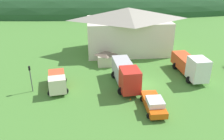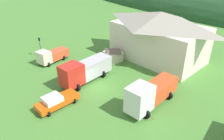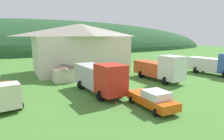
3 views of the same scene
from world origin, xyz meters
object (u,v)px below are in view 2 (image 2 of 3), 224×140
Objects in this scene: depot_building at (159,35)px; play_shed_cream at (113,54)px; light_truck_cream at (51,55)px; crane_truck_red at (85,70)px; traffic_light_west at (40,45)px; service_pickup_orange at (56,101)px; traffic_cone_mid_row at (153,119)px; heavy_rig_white at (150,93)px; traffic_cone_near_pickup at (64,91)px.

play_shed_cream is (-4.59, -6.55, -2.99)m from depot_building.
crane_truck_red is (9.21, 0.06, 0.65)m from light_truck_cream.
service_pickup_orange is at bearing -21.54° from traffic_light_west.
depot_building is 17.24m from traffic_cone_mid_row.
depot_building reaches higher than heavy_rig_white.
traffic_cone_mid_row is at bearing 19.21° from traffic_cone_near_pickup.
heavy_rig_white reaches higher than traffic_light_west.
traffic_cone_near_pickup is at bearing -3.05° from crane_truck_red.
depot_building is at bearing -151.38° from heavy_rig_white.
crane_truck_red is 12.47m from traffic_light_west.
traffic_light_west is (-22.44, -2.28, 0.44)m from heavy_rig_white.
traffic_cone_near_pickup is 12.48m from traffic_cone_mid_row.
service_pickup_orange is (-7.66, -8.11, -0.98)m from heavy_rig_white.
play_shed_cream is 0.83× the size of traffic_light_west.
heavy_rig_white is 11.20m from service_pickup_orange.
play_shed_cream is 5.89× the size of traffic_cone_mid_row.
traffic_light_west is 13.17m from traffic_cone_near_pickup.
traffic_light_west is 7.12× the size of traffic_cone_mid_row.
depot_building is at bearing 55.01° from play_shed_cream.
heavy_rig_white is at bearing 5.80° from traffic_light_west.
traffic_light_west is 24.41m from traffic_cone_mid_row.
depot_building reaches higher than light_truck_cream.
light_truck_cream is at bearing -86.70° from heavy_rig_white.
traffic_cone_mid_row is at bearing 124.53° from service_pickup_orange.
crane_truck_red is 16.56× the size of traffic_cone_near_pickup.
service_pickup_orange is at bearing -145.68° from traffic_cone_mid_row.
depot_building is 3.10× the size of service_pickup_orange.
crane_truck_red is at bearing -81.53° from heavy_rig_white.
service_pickup_orange reaches higher than traffic_cone_near_pickup.
play_shed_cream is 0.36× the size of crane_truck_red.
play_shed_cream is at bearing 37.53° from traffic_light_west.
depot_building reaches higher than play_shed_cream.
heavy_rig_white reaches higher than play_shed_cream.
heavy_rig_white is (9.98, 1.99, -0.04)m from crane_truck_red.
depot_building is at bearing 179.70° from service_pickup_orange.
traffic_light_west is (-14.96, -14.52, -2.01)m from depot_building.
crane_truck_red is at bearing -159.04° from service_pickup_orange.
crane_truck_red is 16.59× the size of traffic_cone_mid_row.
light_truck_cream reaches higher than traffic_cone_mid_row.
light_truck_cream is (-11.71, -14.29, -3.05)m from depot_building.
depot_building is at bearing 166.05° from crane_truck_red.
traffic_light_west reaches higher than service_pickup_orange.
depot_building is at bearing 44.15° from traffic_light_west.
depot_building is 20.64m from service_pickup_orange.
heavy_rig_white is 16.60× the size of traffic_cone_near_pickup.
play_shed_cream is 0.57× the size of service_pickup_orange.
service_pickup_orange is at bearing 16.77° from crane_truck_red.
service_pickup_orange reaches higher than traffic_cone_mid_row.
traffic_light_west is at bearing -92.66° from crane_truck_red.
depot_building is 31.88× the size of traffic_cone_mid_row.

